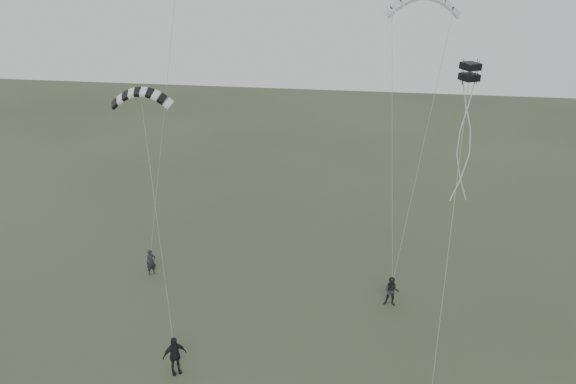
% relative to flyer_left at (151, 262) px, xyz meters
% --- Properties ---
extents(ground, '(140.00, 140.00, 0.00)m').
position_rel_flyer_left_xyz_m(ground, '(7.72, -7.43, -0.83)').
color(ground, '#37422B').
rests_on(ground, ground).
extents(flyer_left, '(0.71, 0.70, 1.65)m').
position_rel_flyer_left_xyz_m(flyer_left, '(0.00, 0.00, 0.00)').
color(flyer_left, '#222228').
rests_on(flyer_left, ground).
extents(flyer_right, '(0.89, 0.71, 1.74)m').
position_rel_flyer_left_xyz_m(flyer_right, '(14.72, -0.91, 0.04)').
color(flyer_right, '#26252B').
rests_on(flyer_right, ground).
extents(flyer_center, '(1.17, 1.10, 1.94)m').
position_rel_flyer_left_xyz_m(flyer_center, '(4.86, -8.61, 0.14)').
color(flyer_center, black).
rests_on(flyer_center, ground).
extents(kite_striped, '(2.88, 1.59, 1.26)m').
position_rel_flyer_left_xyz_m(kite_striped, '(2.65, -4.87, 11.62)').
color(kite_striped, black).
rests_on(kite_striped, flyer_center).
extents(kite_box, '(0.92, 0.93, 0.76)m').
position_rel_flyer_left_xyz_m(kite_box, '(17.05, -4.81, 12.93)').
color(kite_box, black).
rests_on(kite_box, flyer_far).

